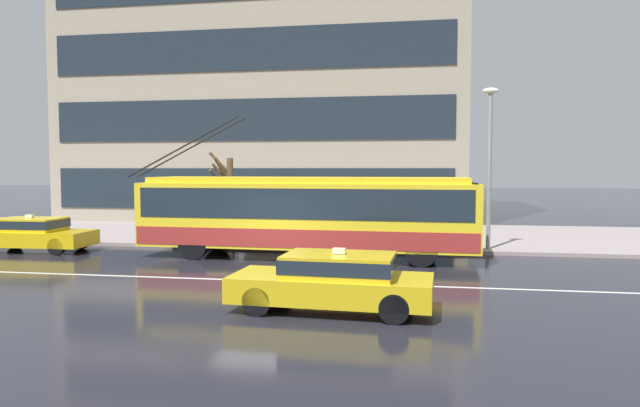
{
  "coord_description": "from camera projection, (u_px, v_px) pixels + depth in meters",
  "views": [
    {
      "loc": [
        4.57,
        -16.31,
        3.13
      ],
      "look_at": [
        1.32,
        3.17,
        1.91
      ],
      "focal_mm": 31.7,
      "sensor_mm": 36.0,
      "label": 1
    }
  ],
  "objects": [
    {
      "name": "ground_plane",
      "position": [
        260.0,
        273.0,
        17.0
      ],
      "size": [
        160.0,
        160.0,
        0.0
      ],
      "primitive_type": "plane",
      "color": "#22212A"
    },
    {
      "name": "sidewalk_slab",
      "position": [
        315.0,
        234.0,
        26.5
      ],
      "size": [
        80.0,
        10.0,
        0.14
      ],
      "primitive_type": "cube",
      "color": "gray",
      "rests_on": "ground_plane"
    },
    {
      "name": "lane_centre_line",
      "position": [
        248.0,
        280.0,
        15.82
      ],
      "size": [
        72.0,
        0.14,
        0.01
      ],
      "primitive_type": "cube",
      "color": "silver",
      "rests_on": "ground_plane"
    },
    {
      "name": "trolleybus",
      "position": [
        307.0,
        213.0,
        19.77
      ],
      "size": [
        12.55,
        2.92,
        4.98
      ],
      "color": "yellow",
      "rests_on": "ground_plane"
    },
    {
      "name": "taxi_queued_behind_bus",
      "position": [
        33.0,
        233.0,
        21.37
      ],
      "size": [
        4.35,
        1.85,
        1.39
      ],
      "color": "yellow",
      "rests_on": "ground_plane"
    },
    {
      "name": "taxi_oncoming_near",
      "position": [
        334.0,
        279.0,
        12.39
      ],
      "size": [
        4.49,
        2.0,
        1.39
      ],
      "color": "gold",
      "rests_on": "ground_plane"
    },
    {
      "name": "bus_shelter",
      "position": [
        270.0,
        195.0,
        23.18
      ],
      "size": [
        3.53,
        1.74,
        2.52
      ],
      "color": "gray",
      "rests_on": "sidewalk_slab"
    },
    {
      "name": "pedestrian_at_shelter",
      "position": [
        368.0,
        204.0,
        21.87
      ],
      "size": [
        1.53,
        1.53,
        1.98
      ],
      "color": "navy",
      "rests_on": "sidewalk_slab"
    },
    {
      "name": "pedestrian_approaching_curb",
      "position": [
        349.0,
        216.0,
        24.17
      ],
      "size": [
        0.5,
        0.5,
        1.63
      ],
      "color": "#554D4F",
      "rests_on": "sidewalk_slab"
    },
    {
      "name": "street_lamp",
      "position": [
        490.0,
        153.0,
        20.78
      ],
      "size": [
        0.6,
        0.32,
        5.95
      ],
      "color": "gray",
      "rests_on": "sidewalk_slab"
    },
    {
      "name": "street_tree_bare",
      "position": [
        228.0,
        192.0,
        24.48
      ],
      "size": [
        1.0,
        1.16,
        3.72
      ],
      "color": "brown",
      "rests_on": "sidewalk_slab"
    },
    {
      "name": "office_tower_corner_left",
      "position": [
        274.0,
        10.0,
        35.87
      ],
      "size": [
        23.62,
        12.81,
        26.46
      ],
      "color": "#A0947F",
      "rests_on": "ground_plane"
    }
  ]
}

